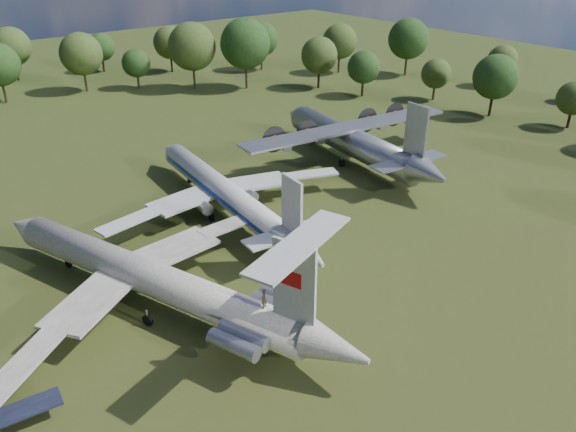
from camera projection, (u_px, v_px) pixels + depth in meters
ground at (167, 280)px, 57.57m from camera, size 300.00×300.00×0.00m
il62_airliner at (152, 284)px, 52.98m from camera, size 49.41×56.01×4.58m
tu104_jet at (226, 197)px, 70.08m from camera, size 36.86×46.61×4.36m
an12_transport at (352, 145)px, 85.62m from camera, size 40.40×44.08×5.27m
person_on_il62 at (264, 298)px, 45.48m from camera, size 0.78×0.66×1.80m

